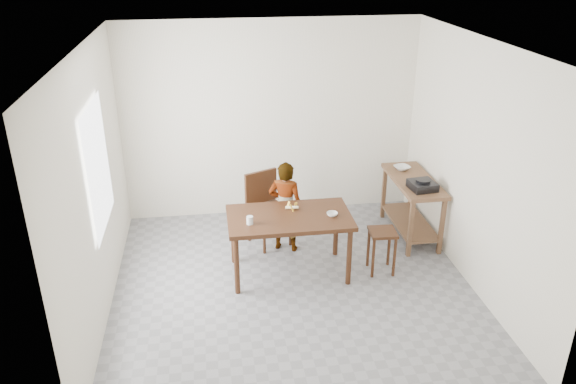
{
  "coord_description": "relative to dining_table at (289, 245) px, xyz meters",
  "views": [
    {
      "loc": [
        -0.84,
        -5.29,
        3.61
      ],
      "look_at": [
        0.0,
        0.4,
        1.0
      ],
      "focal_mm": 35.0,
      "sensor_mm": 36.0,
      "label": 1
    }
  ],
  "objects": [
    {
      "name": "floor",
      "position": [
        0.0,
        -0.3,
        -0.4
      ],
      "size": [
        4.0,
        4.0,
        0.04
      ],
      "primitive_type": "cube",
      "color": "gray",
      "rests_on": "ground"
    },
    {
      "name": "window_pane",
      "position": [
        -1.97,
        -0.1,
        1.12
      ],
      "size": [
        0.02,
        1.1,
        1.3
      ],
      "primitive_type": "cube",
      "color": "white",
      "rests_on": "wall_left"
    },
    {
      "name": "dining_chair",
      "position": [
        -0.14,
        0.74,
        0.09
      ],
      "size": [
        0.6,
        0.6,
        0.93
      ],
      "primitive_type": null,
      "rotation": [
        0.0,
        0.0,
        0.43
      ],
      "color": "#391E0F",
      "rests_on": "floor"
    },
    {
      "name": "ceiling",
      "position": [
        0.0,
        -0.3,
        2.35
      ],
      "size": [
        4.0,
        4.0,
        0.04
      ],
      "primitive_type": "cube",
      "color": "white",
      "rests_on": "wall_back"
    },
    {
      "name": "serving_bowl",
      "position": [
        1.67,
        1.03,
        0.45
      ],
      "size": [
        0.26,
        0.26,
        0.05
      ],
      "primitive_type": "imported",
      "rotation": [
        0.0,
        0.0,
        0.28
      ],
      "color": "silver",
      "rests_on": "prep_counter"
    },
    {
      "name": "child",
      "position": [
        0.04,
        0.57,
        0.21
      ],
      "size": [
        0.5,
        0.42,
        1.18
      ],
      "primitive_type": "imported",
      "rotation": [
        0.0,
        0.0,
        2.76
      ],
      "color": "white",
      "rests_on": "floor"
    },
    {
      "name": "small_bowl",
      "position": [
        0.48,
        -0.07,
        0.39
      ],
      "size": [
        0.16,
        0.16,
        0.04
      ],
      "primitive_type": "imported",
      "rotation": [
        0.0,
        0.0,
        0.34
      ],
      "color": "silver",
      "rests_on": "dining_table"
    },
    {
      "name": "prep_counter",
      "position": [
        1.72,
        0.7,
        0.03
      ],
      "size": [
        0.5,
        1.2,
        0.8
      ],
      "primitive_type": null,
      "color": "brown",
      "rests_on": "floor"
    },
    {
      "name": "dining_table",
      "position": [
        0.0,
        0.0,
        0.0
      ],
      "size": [
        1.4,
        0.8,
        0.75
      ],
      "primitive_type": null,
      "color": "#391E0F",
      "rests_on": "floor"
    },
    {
      "name": "gas_burner",
      "position": [
        1.71,
        0.38,
        0.47
      ],
      "size": [
        0.33,
        0.33,
        0.1
      ],
      "primitive_type": "cube",
      "rotation": [
        0.0,
        0.0,
        0.12
      ],
      "color": "black",
      "rests_on": "prep_counter"
    },
    {
      "name": "wall_left",
      "position": [
        -2.02,
        -0.3,
        0.98
      ],
      "size": [
        0.04,
        4.0,
        2.7
      ],
      "primitive_type": "cube",
      "color": "white",
      "rests_on": "ground"
    },
    {
      "name": "stool",
      "position": [
        1.07,
        -0.12,
        -0.11
      ],
      "size": [
        0.32,
        0.32,
        0.54
      ],
      "primitive_type": null,
      "rotation": [
        0.0,
        0.0,
        -0.06
      ],
      "color": "#391E0F",
      "rests_on": "floor"
    },
    {
      "name": "glass_tumbler",
      "position": [
        -0.46,
        -0.13,
        0.42
      ],
      "size": [
        0.07,
        0.07,
        0.09
      ],
      "primitive_type": "cylinder",
      "rotation": [
        0.0,
        0.0,
        0.01
      ],
      "color": "silver",
      "rests_on": "dining_table"
    },
    {
      "name": "wall_front",
      "position": [
        0.0,
        -2.32,
        0.98
      ],
      "size": [
        4.0,
        0.04,
        2.7
      ],
      "primitive_type": "cube",
      "color": "white",
      "rests_on": "ground"
    },
    {
      "name": "wall_right",
      "position": [
        2.02,
        -0.3,
        0.98
      ],
      "size": [
        0.04,
        4.0,
        2.7
      ],
      "primitive_type": "cube",
      "color": "white",
      "rests_on": "ground"
    },
    {
      "name": "banana",
      "position": [
        0.05,
        0.16,
        0.4
      ],
      "size": [
        0.19,
        0.16,
        0.06
      ],
      "primitive_type": null,
      "rotation": [
        0.0,
        0.0,
        -0.27
      ],
      "color": "gold",
      "rests_on": "dining_table"
    },
    {
      "name": "wall_back",
      "position": [
        0.0,
        1.72,
        0.98
      ],
      "size": [
        4.0,
        0.04,
        2.7
      ],
      "primitive_type": "cube",
      "color": "white",
      "rests_on": "ground"
    }
  ]
}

